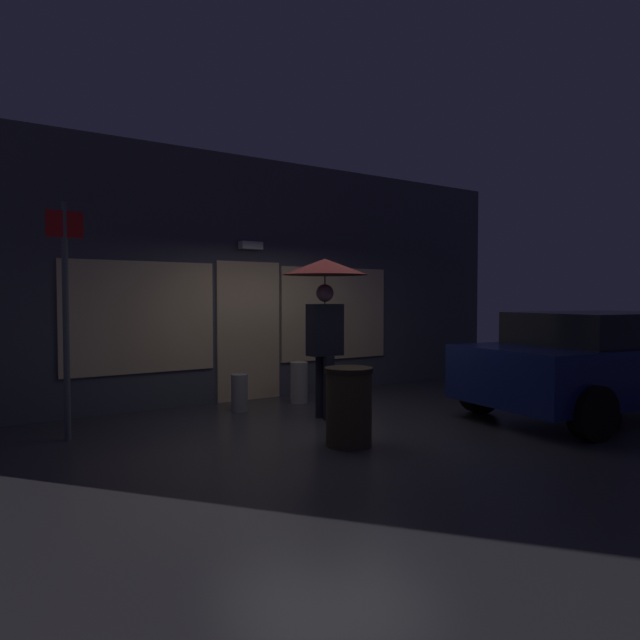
{
  "coord_description": "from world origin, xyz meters",
  "views": [
    {
      "loc": [
        -4.28,
        -6.08,
        1.63
      ],
      "look_at": [
        0.08,
        0.28,
        1.33
      ],
      "focal_mm": 32.61,
      "sensor_mm": 36.0,
      "label": 1
    }
  ],
  "objects_px": {
    "person_with_umbrella": "(325,291)",
    "sidewalk_bollard": "(299,383)",
    "parked_car": "(601,362)",
    "trash_bin": "(349,406)",
    "sidewalk_bollard_2": "(239,393)",
    "street_sign_post": "(66,307)"
  },
  "relations": [
    {
      "from": "person_with_umbrella",
      "to": "sidewalk_bollard",
      "type": "xyz_separation_m",
      "value": [
        0.33,
        1.18,
        -1.4
      ]
    },
    {
      "from": "sidewalk_bollard_2",
      "to": "person_with_umbrella",
      "type": "bearing_deg",
      "value": -56.84
    },
    {
      "from": "person_with_umbrella",
      "to": "sidewalk_bollard_2",
      "type": "distance_m",
      "value": 1.96
    },
    {
      "from": "parked_car",
      "to": "sidewalk_bollard_2",
      "type": "xyz_separation_m",
      "value": [
        -3.97,
        3.09,
        -0.47
      ]
    },
    {
      "from": "street_sign_post",
      "to": "parked_car",
      "type": "bearing_deg",
      "value": -22.76
    },
    {
      "from": "parked_car",
      "to": "trash_bin",
      "type": "height_order",
      "value": "parked_car"
    },
    {
      "from": "person_with_umbrella",
      "to": "trash_bin",
      "type": "relative_size",
      "value": 2.49
    },
    {
      "from": "person_with_umbrella",
      "to": "street_sign_post",
      "type": "height_order",
      "value": "street_sign_post"
    },
    {
      "from": "person_with_umbrella",
      "to": "parked_car",
      "type": "bearing_deg",
      "value": 151.0
    },
    {
      "from": "street_sign_post",
      "to": "trash_bin",
      "type": "distance_m",
      "value": 3.39
    },
    {
      "from": "person_with_umbrella",
      "to": "parked_car",
      "type": "distance_m",
      "value": 3.93
    },
    {
      "from": "parked_car",
      "to": "sidewalk_bollard",
      "type": "distance_m",
      "value": 4.32
    },
    {
      "from": "person_with_umbrella",
      "to": "sidewalk_bollard",
      "type": "relative_size",
      "value": 3.38
    },
    {
      "from": "parked_car",
      "to": "sidewalk_bollard",
      "type": "relative_size",
      "value": 6.46
    },
    {
      "from": "parked_car",
      "to": "trash_bin",
      "type": "relative_size",
      "value": 4.75
    },
    {
      "from": "street_sign_post",
      "to": "person_with_umbrella",
      "type": "bearing_deg",
      "value": -12.43
    },
    {
      "from": "sidewalk_bollard_2",
      "to": "street_sign_post",
      "type": "bearing_deg",
      "value": -169.98
    },
    {
      "from": "person_with_umbrella",
      "to": "sidewalk_bollard",
      "type": "height_order",
      "value": "person_with_umbrella"
    },
    {
      "from": "person_with_umbrella",
      "to": "parked_car",
      "type": "height_order",
      "value": "person_with_umbrella"
    },
    {
      "from": "parked_car",
      "to": "sidewalk_bollard",
      "type": "height_order",
      "value": "parked_car"
    },
    {
      "from": "sidewalk_bollard",
      "to": "sidewalk_bollard_2",
      "type": "distance_m",
      "value": 1.06
    },
    {
      "from": "parked_car",
      "to": "person_with_umbrella",
      "type": "bearing_deg",
      "value": 156.03
    }
  ]
}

